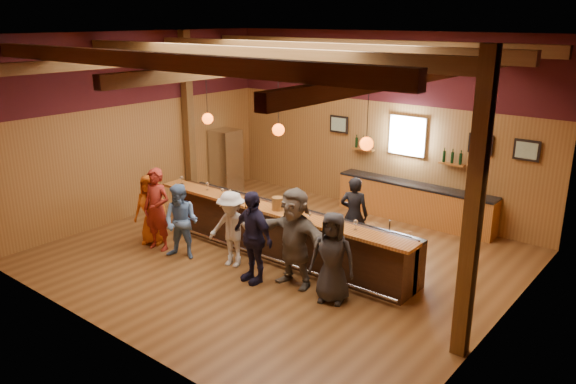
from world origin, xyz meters
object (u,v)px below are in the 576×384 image
customer_redvest (157,209)px  bartender (354,215)px  stainless_fridge (226,161)px  customer_navy (253,237)px  customer_orange (151,209)px  customer_dark (332,257)px  bottle_a (297,206)px  customer_denim (181,222)px  customer_brown (294,237)px  bar_counter (284,232)px  customer_white (232,229)px  ice_bucket (278,204)px  back_bar_cabinet (414,203)px

customer_redvest → bartender: customer_redvest is taller
stainless_fridge → customer_navy: size_ratio=1.01×
bartender → stainless_fridge: bearing=-34.5°
customer_orange → customer_dark: (4.61, 0.28, 0.04)m
customer_navy → bottle_a: (0.18, 1.14, 0.34)m
stainless_fridge → customer_navy: 5.80m
customer_denim → bottle_a: (2.04, 1.26, 0.44)m
customer_denim → customer_navy: (1.86, 0.13, 0.10)m
customer_denim → customer_navy: customer_navy is taller
customer_brown → bartender: size_ratio=1.15×
bar_counter → bartender: (1.02, 1.09, 0.30)m
customer_orange → customer_dark: bearing=-21.9°
bar_counter → customer_white: customer_white is taller
ice_bucket → customer_navy: bearing=-77.9°
customer_redvest → bartender: (3.33, 2.53, -0.07)m
bar_counter → customer_redvest: (-2.32, -1.44, 0.38)m
bartender → customer_brown: bearing=70.2°
customer_redvest → customer_brown: customer_brown is taller
customer_navy → bartender: customer_navy is taller
bar_counter → customer_navy: 1.39m
customer_orange → customer_redvest: 0.42m
customer_redvest → customer_dark: (4.23, 0.42, -0.07)m
back_bar_cabinet → customer_brown: customer_brown is taller
customer_orange → stainless_fridge: bearing=85.4°
bar_counter → customer_navy: bearing=-76.8°
bar_counter → customer_denim: (-1.56, -1.43, 0.27)m
customer_brown → ice_bucket: 1.15m
customer_dark → bartender: 2.29m
stainless_fridge → back_bar_cabinet: bearing=11.9°
customer_brown → bottle_a: (-0.53, 0.77, 0.29)m
customer_denim → customer_dark: size_ratio=0.96×
bar_counter → customer_navy: customer_navy is taller
customer_denim → customer_brown: 2.62m
back_bar_cabinet → customer_white: 4.93m
bottle_a → customer_orange: bearing=-160.3°
customer_denim → customer_dark: 3.50m
customer_redvest → back_bar_cabinet: bearing=43.3°
customer_orange → customer_dark: size_ratio=0.96×
customer_dark → bartender: bearing=94.1°
ice_bucket → bottle_a: bearing=19.8°
stainless_fridge → customer_brown: size_ratio=0.95×
back_bar_cabinet → customer_redvest: 6.13m
stainless_fridge → customer_brown: customer_brown is taller
customer_navy → bottle_a: bearing=91.0°
bar_counter → customer_orange: customer_orange is taller
bottle_a → customer_denim: bearing=-148.2°
customer_redvest → bartender: bearing=25.4°
bar_counter → bartender: bartender is taller
back_bar_cabinet → bottle_a: size_ratio=12.57×
customer_orange → ice_bucket: (2.78, 0.99, 0.45)m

